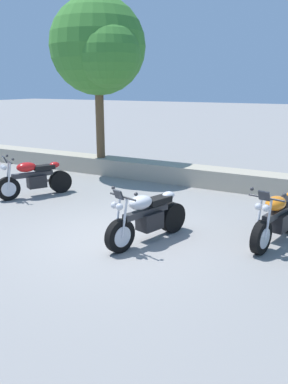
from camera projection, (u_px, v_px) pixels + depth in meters
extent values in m
plane|color=gray|center=(116.00, 237.00, 7.79)|extent=(120.00, 120.00, 0.00)
cube|color=#A89E89|center=(202.00, 176.00, 11.78)|extent=(36.00, 0.80, 0.55)
cylinder|color=black|center=(8.00, 189.00, 10.24)|extent=(0.42, 0.61, 0.62)
cylinder|color=black|center=(60.00, 182.00, 10.98)|extent=(0.46, 0.63, 0.62)
cylinder|color=silver|center=(8.00, 189.00, 10.24)|extent=(0.33, 0.41, 0.38)
cube|color=black|center=(37.00, 181.00, 10.61)|extent=(0.51, 0.57, 0.34)
cube|color=#2D2D30|center=(32.00, 175.00, 10.50)|extent=(0.65, 1.03, 0.12)
ellipsoid|color=red|center=(26.00, 167.00, 10.37)|extent=(0.55, 0.62, 0.26)
cube|color=black|center=(44.00, 167.00, 10.63)|extent=(0.50, 0.62, 0.12)
ellipsoid|color=red|center=(55.00, 165.00, 10.78)|extent=(0.33, 0.35, 0.16)
cylinder|color=#2D2D30|center=(9.00, 161.00, 10.09)|extent=(0.60, 0.35, 0.04)
sphere|color=silver|center=(4.00, 168.00, 10.00)|extent=(0.13, 0.13, 0.13)
sphere|color=silver|center=(3.00, 167.00, 10.11)|extent=(0.13, 0.13, 0.13)
cube|color=#26282D|center=(4.00, 160.00, 10.02)|extent=(0.22, 0.18, 0.18)
cylinder|color=silver|center=(50.00, 180.00, 10.98)|extent=(0.28, 0.39, 0.11)
cylinder|color=silver|center=(9.00, 176.00, 10.09)|extent=(0.12, 0.16, 0.73)
cylinder|color=silver|center=(7.00, 175.00, 10.24)|extent=(0.12, 0.16, 0.73)
sphere|color=#2D2D30|center=(13.00, 159.00, 9.84)|extent=(0.07, 0.07, 0.07)
sphere|color=#2D2D30|center=(7.00, 156.00, 10.33)|extent=(0.07, 0.07, 0.07)
cylinder|color=black|center=(120.00, 236.00, 7.04)|extent=(0.31, 0.63, 0.62)
cylinder|color=black|center=(172.00, 217.00, 8.02)|extent=(0.35, 0.65, 0.62)
cylinder|color=silver|center=(120.00, 236.00, 7.04)|extent=(0.26, 0.41, 0.38)
cube|color=black|center=(150.00, 221.00, 7.54)|extent=(0.44, 0.55, 0.34)
cube|color=#2D2D30|center=(146.00, 212.00, 7.42)|extent=(0.45, 1.09, 0.12)
ellipsoid|color=#BCBCC1|center=(140.00, 202.00, 7.26)|extent=(0.47, 0.60, 0.26)
cube|color=black|center=(158.00, 200.00, 7.60)|extent=(0.41, 0.61, 0.12)
ellipsoid|color=#BCBCC1|center=(168.00, 195.00, 7.79)|extent=(0.29, 0.33, 0.16)
cylinder|color=#2D2D30|center=(123.00, 197.00, 6.90)|extent=(0.64, 0.22, 0.04)
sphere|color=silver|center=(119.00, 207.00, 6.80)|extent=(0.13, 0.13, 0.13)
sphere|color=silver|center=(114.00, 205.00, 6.89)|extent=(0.13, 0.13, 0.13)
cube|color=#26282D|center=(118.00, 195.00, 6.82)|extent=(0.22, 0.15, 0.18)
cylinder|color=silver|center=(159.00, 216.00, 7.95)|extent=(0.21, 0.40, 0.11)
cylinder|color=silver|center=(125.00, 218.00, 6.91)|extent=(0.09, 0.17, 0.73)
cylinder|color=silver|center=(118.00, 215.00, 7.03)|extent=(0.09, 0.17, 0.73)
sphere|color=#2D2D30|center=(136.00, 194.00, 6.70)|extent=(0.07, 0.07, 0.07)
sphere|color=#2D2D30|center=(113.00, 188.00, 7.11)|extent=(0.07, 0.07, 0.07)
cylinder|color=black|center=(261.00, 237.00, 6.97)|extent=(0.27, 0.64, 0.62)
cylinder|color=silver|center=(261.00, 237.00, 6.97)|extent=(0.24, 0.41, 0.38)
cube|color=black|center=(279.00, 221.00, 7.50)|extent=(0.42, 0.54, 0.34)
cube|color=#2D2D30|center=(278.00, 213.00, 7.37)|extent=(0.38, 1.10, 0.12)
ellipsoid|color=orange|center=(276.00, 203.00, 7.21)|extent=(0.45, 0.58, 0.26)
cube|color=black|center=(286.00, 201.00, 7.57)|extent=(0.38, 0.60, 0.12)
cylinder|color=#2D2D30|center=(266.00, 198.00, 6.84)|extent=(0.65, 0.18, 0.04)
sphere|color=silver|center=(266.00, 208.00, 6.73)|extent=(0.13, 0.13, 0.13)
sphere|color=silver|center=(258.00, 206.00, 6.82)|extent=(0.13, 0.13, 0.13)
cube|color=#26282D|center=(264.00, 196.00, 6.75)|extent=(0.22, 0.14, 0.18)
cylinder|color=silver|center=(280.00, 216.00, 7.93)|extent=(0.19, 0.39, 0.11)
cylinder|color=silver|center=(269.00, 219.00, 6.84)|extent=(0.08, 0.17, 0.73)
cylinder|color=silver|center=(259.00, 217.00, 6.96)|extent=(0.08, 0.17, 0.73)
sphere|color=#2D2D30|center=(285.00, 195.00, 6.65)|extent=(0.07, 0.07, 0.07)
sphere|color=#2D2D30|center=(252.00, 189.00, 7.03)|extent=(0.07, 0.07, 0.07)
cylinder|color=brown|center=(100.00, 121.00, 13.00)|extent=(0.28, 0.28, 2.43)
sphere|color=#387A2D|center=(98.00, 46.00, 12.38)|extent=(3.05, 3.05, 3.05)
sphere|color=#387A2D|center=(108.00, 55.00, 11.75)|extent=(1.98, 1.98, 1.98)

